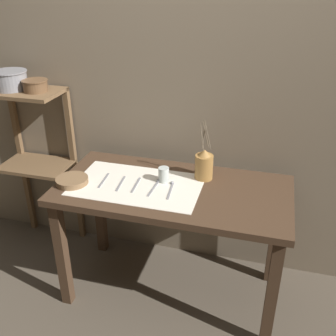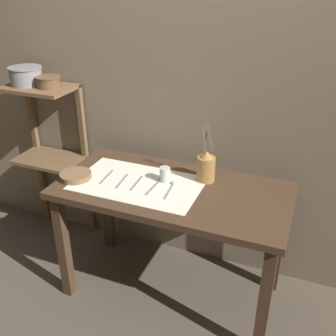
# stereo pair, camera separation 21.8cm
# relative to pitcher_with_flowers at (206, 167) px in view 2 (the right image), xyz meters

# --- Properties ---
(ground_plane) EXTENTS (12.00, 12.00, 0.00)m
(ground_plane) POSITION_rel_pitcher_with_flowers_xyz_m (-0.15, -0.15, -0.86)
(ground_plane) COLOR brown
(stone_wall_back) EXTENTS (7.00, 0.06, 2.40)m
(stone_wall_back) POSITION_rel_pitcher_with_flowers_xyz_m (-0.15, 0.29, 0.34)
(stone_wall_back) COLOR #7A6B56
(stone_wall_back) RESTS_ON ground_plane
(wooden_table) EXTENTS (1.33, 0.66, 0.77)m
(wooden_table) POSITION_rel_pitcher_with_flowers_xyz_m (-0.15, -0.15, -0.20)
(wooden_table) COLOR #422D1E
(wooden_table) RESTS_ON ground_plane
(wooden_shelf_unit) EXTENTS (0.47, 0.31, 1.19)m
(wooden_shelf_unit) POSITION_rel_pitcher_with_flowers_xyz_m (-1.19, 0.13, -0.04)
(wooden_shelf_unit) COLOR brown
(wooden_shelf_unit) RESTS_ON ground_plane
(linen_cloth) EXTENTS (0.73, 0.44, 0.00)m
(linen_cloth) POSITION_rel_pitcher_with_flowers_xyz_m (-0.35, -0.18, -0.09)
(linen_cloth) COLOR silver
(linen_cloth) RESTS_ON wooden_table
(pitcher_with_flowers) EXTENTS (0.11, 0.11, 0.36)m
(pitcher_with_flowers) POSITION_rel_pitcher_with_flowers_xyz_m (0.00, 0.00, 0.00)
(pitcher_with_flowers) COLOR olive
(pitcher_with_flowers) RESTS_ON wooden_table
(wooden_bowl) EXTENTS (0.19, 0.19, 0.04)m
(wooden_bowl) POSITION_rel_pitcher_with_flowers_xyz_m (-0.72, -0.26, -0.07)
(wooden_bowl) COLOR brown
(wooden_bowl) RESTS_ON wooden_table
(glass_tumbler_near) EXTENTS (0.06, 0.06, 0.09)m
(glass_tumbler_near) POSITION_rel_pitcher_with_flowers_xyz_m (-0.22, -0.10, -0.04)
(glass_tumbler_near) COLOR #B7C1BC
(glass_tumbler_near) RESTS_ON wooden_table
(knife_center) EXTENTS (0.03, 0.18, 0.00)m
(knife_center) POSITION_rel_pitcher_with_flowers_xyz_m (-0.56, -0.19, -0.08)
(knife_center) COLOR gray
(knife_center) RESTS_ON wooden_table
(fork_inner) EXTENTS (0.03, 0.18, 0.00)m
(fork_inner) POSITION_rel_pitcher_with_flowers_xyz_m (-0.45, -0.20, -0.08)
(fork_inner) COLOR gray
(fork_inner) RESTS_ON wooden_table
(fork_outer) EXTENTS (0.02, 0.18, 0.00)m
(fork_outer) POSITION_rel_pitcher_with_flowers_xyz_m (-0.36, -0.19, -0.08)
(fork_outer) COLOR gray
(fork_outer) RESTS_ON wooden_table
(spoon_outer) EXTENTS (0.03, 0.19, 0.02)m
(spoon_outer) POSITION_rel_pitcher_with_flowers_xyz_m (-0.24, -0.15, -0.08)
(spoon_outer) COLOR gray
(spoon_outer) RESTS_ON wooden_table
(spoon_inner) EXTENTS (0.03, 0.19, 0.02)m
(spoon_inner) POSITION_rel_pitcher_with_flowers_xyz_m (-0.16, -0.15, -0.08)
(spoon_inner) COLOR gray
(spoon_inner) RESTS_ON wooden_table
(metal_pot_large) EXTENTS (0.22, 0.22, 0.12)m
(metal_pot_large) POSITION_rel_pitcher_with_flowers_xyz_m (-1.28, 0.08, 0.40)
(metal_pot_large) COLOR gray
(metal_pot_large) RESTS_ON wooden_shelf_unit
(metal_pot_small) EXTENTS (0.16, 0.16, 0.07)m
(metal_pot_small) POSITION_rel_pitcher_with_flowers_xyz_m (-1.10, 0.08, 0.37)
(metal_pot_small) COLOR brown
(metal_pot_small) RESTS_ON wooden_shelf_unit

